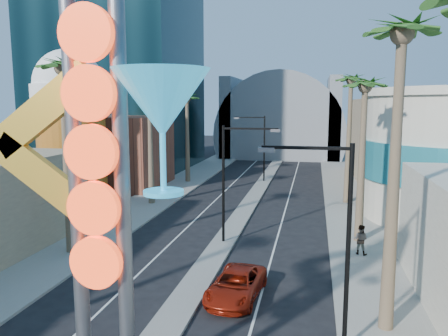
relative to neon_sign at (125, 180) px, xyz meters
The scene contains 19 objects.
sidewalk_west 34.43m from the neon_sign, 107.85° to the left, with size 5.00×100.00×0.15m, color gray.
sidewalk_east 33.97m from the neon_sign, 74.84° to the left, with size 5.00×100.00×0.15m, color gray.
median 35.79m from the neon_sign, 91.33° to the left, with size 1.60×84.00×0.15m, color gray.
brick_filler_west 39.01m from the neon_sign, 115.64° to the left, with size 10.00×10.00×8.00m, color brown.
filler_east 47.58m from the neon_sign, 71.37° to the left, with size 10.00×20.00×10.00m, color #927B5E.
beer_mug 32.39m from the neon_sign, 123.38° to the left, with size 7.00×7.00×14.50m.
canopy 69.11m from the neon_sign, 90.68° to the left, with size 22.00×16.00×22.00m.
neon_sign is the anchor object (origin of this frame).
streetlight_0 17.21m from the neon_sign, 90.90° to the left, with size 3.79×0.25×8.00m.
streetlight_1 41.13m from the neon_sign, 91.90° to the left, with size 3.79×0.25×8.00m.
streetlight_2 8.15m from the neon_sign, 40.46° to the left, with size 3.45×0.25×8.00m.
palm_1 16.70m from the neon_sign, 126.98° to the left, with size 2.40×2.40×12.70m.
palm_2 28.85m from the neon_sign, 109.95° to the left, with size 2.40×2.40×11.20m.
palm_3 40.31m from the neon_sign, 104.11° to the left, with size 2.40×2.40×11.20m.
palm_5 11.50m from the neon_sign, 40.70° to the left, with size 2.40×2.40×13.20m.
palm_6 20.89m from the neon_sign, 66.74° to the left, with size 2.40×2.40×11.70m.
palm_7 32.29m from the neon_sign, 75.23° to the left, with size 2.40×2.40×12.70m.
red_pickup 11.17m from the neon_sign, 80.17° to the left, with size 2.23×4.83×1.34m, color maroon.
pedestrian_b 19.13m from the neon_sign, 63.66° to the left, with size 0.91×0.71×1.86m, color gray.
Camera 1 is at (5.87, -8.04, 9.37)m, focal length 35.00 mm.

